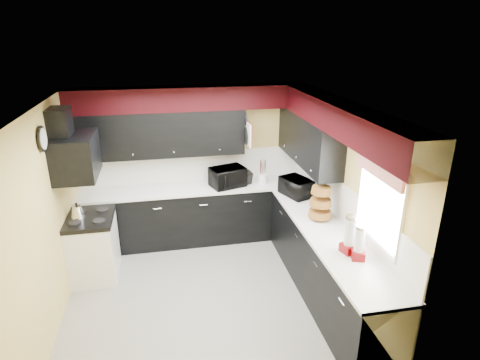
% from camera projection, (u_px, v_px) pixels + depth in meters
% --- Properties ---
extents(ground, '(3.60, 3.60, 0.00)m').
position_uv_depth(ground, '(208.00, 293.00, 5.33)').
color(ground, gray).
rests_on(ground, ground).
extents(wall_back, '(3.60, 0.06, 2.50)m').
position_uv_depth(wall_back, '(192.00, 163.00, 6.54)').
color(wall_back, '#E0C666').
rests_on(wall_back, ground).
extents(wall_right, '(0.06, 3.60, 2.50)m').
position_uv_depth(wall_right, '(343.00, 197.00, 5.21)').
color(wall_right, '#E0C666').
rests_on(wall_right, ground).
extents(wall_left, '(0.06, 3.60, 2.50)m').
position_uv_depth(wall_left, '(48.00, 221.00, 4.56)').
color(wall_left, '#E0C666').
rests_on(wall_left, ground).
extents(ceiling, '(3.60, 3.60, 0.06)m').
position_uv_depth(ceiling, '(201.00, 106.00, 4.44)').
color(ceiling, white).
rests_on(ceiling, wall_back).
extents(cab_back, '(3.60, 0.60, 0.90)m').
position_uv_depth(cab_back, '(196.00, 215.00, 6.55)').
color(cab_back, black).
rests_on(cab_back, ground).
extents(cab_right, '(0.60, 3.00, 0.90)m').
position_uv_depth(cab_right, '(325.00, 265.00, 5.17)').
color(cab_right, black).
rests_on(cab_right, ground).
extents(counter_back, '(3.62, 0.64, 0.04)m').
position_uv_depth(counter_back, '(195.00, 188.00, 6.38)').
color(counter_back, white).
rests_on(counter_back, cab_back).
extents(counter_right, '(0.64, 3.02, 0.04)m').
position_uv_depth(counter_right, '(328.00, 232.00, 5.00)').
color(counter_right, white).
rests_on(counter_right, cab_right).
extents(splash_back, '(3.60, 0.02, 0.50)m').
position_uv_depth(splash_back, '(193.00, 166.00, 6.55)').
color(splash_back, white).
rests_on(splash_back, counter_back).
extents(splash_right, '(0.02, 3.60, 0.50)m').
position_uv_depth(splash_right, '(342.00, 201.00, 5.23)').
color(splash_right, white).
rests_on(splash_right, counter_right).
extents(upper_back, '(2.60, 0.35, 0.70)m').
position_uv_depth(upper_back, '(159.00, 134.00, 6.09)').
color(upper_back, black).
rests_on(upper_back, wall_back).
extents(upper_right, '(0.35, 1.80, 0.70)m').
position_uv_depth(upper_right, '(308.00, 139.00, 5.81)').
color(upper_right, black).
rests_on(upper_right, wall_right).
extents(soffit_back, '(3.60, 0.36, 0.35)m').
position_uv_depth(soffit_back, '(190.00, 98.00, 5.99)').
color(soffit_back, black).
rests_on(soffit_back, wall_back).
extents(soffit_right, '(0.36, 3.24, 0.35)m').
position_uv_depth(soffit_right, '(343.00, 119.00, 4.63)').
color(soffit_right, black).
rests_on(soffit_right, wall_right).
extents(stove, '(0.60, 0.75, 0.86)m').
position_uv_depth(stove, '(94.00, 248.00, 5.60)').
color(stove, white).
rests_on(stove, ground).
extents(cooktop, '(0.62, 0.77, 0.06)m').
position_uv_depth(cooktop, '(89.00, 218.00, 5.43)').
color(cooktop, black).
rests_on(cooktop, stove).
extents(hood, '(0.50, 0.78, 0.55)m').
position_uv_depth(hood, '(76.00, 156.00, 5.10)').
color(hood, black).
rests_on(hood, wall_left).
extents(hood_duct, '(0.24, 0.40, 0.40)m').
position_uv_depth(hood_duct, '(60.00, 124.00, 4.93)').
color(hood_duct, black).
rests_on(hood_duct, wall_left).
extents(window, '(0.03, 0.86, 0.96)m').
position_uv_depth(window, '(380.00, 204.00, 4.28)').
color(window, white).
rests_on(window, wall_right).
extents(valance, '(0.04, 0.88, 0.20)m').
position_uv_depth(valance, '(380.00, 169.00, 4.12)').
color(valance, red).
rests_on(valance, wall_right).
extents(pan_top, '(0.03, 0.22, 0.40)m').
position_uv_depth(pan_top, '(245.00, 118.00, 6.19)').
color(pan_top, black).
rests_on(pan_top, upper_back).
extents(pan_mid, '(0.03, 0.28, 0.46)m').
position_uv_depth(pan_mid, '(247.00, 136.00, 6.16)').
color(pan_mid, black).
rests_on(pan_mid, upper_back).
extents(pan_low, '(0.03, 0.24, 0.42)m').
position_uv_depth(pan_low, '(243.00, 134.00, 6.41)').
color(pan_low, black).
rests_on(pan_low, upper_back).
extents(cut_board, '(0.03, 0.26, 0.35)m').
position_uv_depth(cut_board, '(249.00, 135.00, 6.03)').
color(cut_board, white).
rests_on(cut_board, upper_back).
extents(baskets, '(0.27, 0.27, 0.50)m').
position_uv_depth(baskets, '(321.00, 202.00, 5.23)').
color(baskets, brown).
rests_on(baskets, upper_right).
extents(clock, '(0.03, 0.30, 0.30)m').
position_uv_depth(clock, '(42.00, 139.00, 4.47)').
color(clock, black).
rests_on(clock, wall_left).
extents(deco_plate, '(0.03, 0.24, 0.24)m').
position_uv_depth(deco_plate, '(362.00, 128.00, 4.53)').
color(deco_plate, white).
rests_on(deco_plate, wall_right).
extents(toaster_oven, '(0.63, 0.57, 0.31)m').
position_uv_depth(toaster_oven, '(228.00, 177.00, 6.36)').
color(toaster_oven, black).
rests_on(toaster_oven, counter_back).
extents(microwave, '(0.48, 0.57, 0.27)m').
position_uv_depth(microwave, '(296.00, 187.00, 6.01)').
color(microwave, black).
rests_on(microwave, counter_right).
extents(utensil_crock, '(0.18, 0.18, 0.16)m').
position_uv_depth(utensil_crock, '(263.00, 178.00, 6.51)').
color(utensil_crock, white).
rests_on(utensil_crock, counter_back).
extents(knife_block, '(0.14, 0.16, 0.21)m').
position_uv_depth(knife_block, '(248.00, 178.00, 6.46)').
color(knife_block, black).
rests_on(knife_block, counter_back).
extents(kettle, '(0.23, 0.23, 0.17)m').
position_uv_depth(kettle, '(77.00, 212.00, 5.37)').
color(kettle, silver).
rests_on(kettle, cooktop).
extents(dispenser_a, '(0.17, 0.17, 0.37)m').
position_uv_depth(dispenser_a, '(359.00, 244.00, 4.33)').
color(dispenser_a, maroon).
rests_on(dispenser_a, counter_right).
extents(dispenser_b, '(0.20, 0.20, 0.44)m').
position_uv_depth(dispenser_b, '(350.00, 235.00, 4.45)').
color(dispenser_b, '#5A0005').
rests_on(dispenser_b, counter_right).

